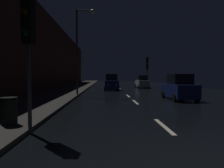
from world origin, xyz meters
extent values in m
cube|color=black|center=(0.00, 24.50, -0.01)|extent=(25.77, 84.00, 0.02)
cube|color=#33302D|center=(-6.69, 24.50, 0.07)|extent=(4.40, 84.00, 0.15)
cube|color=#472319|center=(-9.29, 21.00, 4.68)|extent=(0.80, 63.00, 9.36)
cube|color=beige|center=(0.00, 3.00, 0.01)|extent=(0.16, 2.20, 0.01)
cube|color=beige|center=(0.00, 9.42, 0.01)|extent=(0.16, 2.20, 0.01)
cube|color=beige|center=(0.00, 13.56, 0.01)|extent=(0.16, 2.20, 0.01)
cube|color=beige|center=(0.00, 22.60, 0.01)|extent=(0.16, 2.20, 0.01)
cube|color=beige|center=(0.00, 24.77, 0.01)|extent=(0.16, 2.20, 0.01)
cylinder|color=#38383A|center=(4.39, 25.70, 1.40)|extent=(0.12, 0.12, 2.79)
cube|color=black|center=(4.39, 25.70, 3.74)|extent=(0.36, 0.39, 1.90)
sphere|color=black|center=(4.42, 25.53, 4.38)|extent=(0.22, 0.22, 0.22)
sphere|color=orange|center=(4.42, 25.53, 3.74)|extent=(0.22, 0.22, 0.22)
sphere|color=black|center=(4.42, 25.53, 3.11)|extent=(0.22, 0.22, 0.22)
cylinder|color=#38383A|center=(-4.49, 2.33, 1.40)|extent=(0.12, 0.12, 2.79)
cube|color=black|center=(-4.49, 2.33, 3.74)|extent=(0.35, 0.38, 1.90)
sphere|color=black|center=(-4.51, 2.15, 3.74)|extent=(0.22, 0.22, 0.22)
sphere|color=black|center=(-4.51, 2.15, 3.11)|extent=(0.22, 0.22, 0.22)
cylinder|color=#2D2D30|center=(-4.59, 13.63, 3.83)|extent=(0.16, 0.16, 7.66)
cylinder|color=#2D2D30|center=(-3.89, 13.63, 7.61)|extent=(1.40, 0.10, 0.10)
sphere|color=beige|center=(-3.19, 13.63, 7.51)|extent=(0.44, 0.44, 0.44)
cylinder|color=black|center=(-5.40, 2.89, 0.57)|extent=(0.52, 0.52, 0.85)
cylinder|color=black|center=(-5.40, 2.89, 1.04)|extent=(0.55, 0.55, 0.08)
cube|color=#141E51|center=(-1.25, 21.24, 0.74)|extent=(1.72, 4.01, 1.05)
cube|color=black|center=(-1.25, 21.38, 1.66)|extent=(1.46, 2.00, 0.80)
cylinder|color=black|center=(-0.41, 19.84, 0.31)|extent=(0.21, 0.61, 0.61)
cylinder|color=black|center=(-2.09, 19.84, 0.31)|extent=(0.21, 0.61, 0.61)
cylinder|color=black|center=(-0.41, 22.64, 0.31)|extent=(0.21, 0.61, 0.61)
cylinder|color=black|center=(-2.09, 22.64, 0.31)|extent=(0.21, 0.61, 0.61)
sphere|color=white|center=(-0.78, 19.28, 0.74)|extent=(0.17, 0.17, 0.17)
sphere|color=white|center=(-1.72, 19.28, 0.74)|extent=(0.17, 0.17, 0.17)
sphere|color=red|center=(-0.78, 23.20, 0.74)|extent=(0.17, 0.17, 0.17)
sphere|color=red|center=(-1.72, 23.20, 0.74)|extent=(0.17, 0.17, 0.17)
cube|color=#141E51|center=(3.59, 10.84, 0.70)|extent=(1.63, 3.81, 1.00)
cube|color=black|center=(3.59, 10.70, 1.58)|extent=(1.39, 1.91, 0.76)
cylinder|color=black|center=(2.79, 12.17, 0.29)|extent=(0.20, 0.58, 0.58)
cylinder|color=black|center=(4.39, 12.17, 0.29)|extent=(0.20, 0.58, 0.58)
cylinder|color=black|center=(2.79, 9.50, 0.29)|extent=(0.20, 0.58, 0.58)
cylinder|color=black|center=(4.39, 9.50, 0.29)|extent=(0.20, 0.58, 0.58)
sphere|color=slate|center=(3.14, 12.71, 0.70)|extent=(0.16, 0.16, 0.16)
sphere|color=slate|center=(4.04, 12.71, 0.70)|extent=(0.16, 0.16, 0.16)
sphere|color=red|center=(3.14, 8.97, 0.70)|extent=(0.16, 0.16, 0.16)
sphere|color=red|center=(4.04, 8.97, 0.70)|extent=(0.16, 0.16, 0.16)
cube|color=#A5A8AD|center=(3.59, 25.39, 0.68)|extent=(1.59, 3.70, 0.97)
cube|color=black|center=(3.59, 25.26, 1.54)|extent=(1.35, 1.85, 0.74)
cylinder|color=black|center=(2.81, 26.69, 0.28)|extent=(0.19, 0.56, 0.56)
cylinder|color=black|center=(4.36, 26.69, 0.28)|extent=(0.19, 0.56, 0.56)
cylinder|color=black|center=(2.81, 24.10, 0.28)|extent=(0.19, 0.56, 0.56)
cylinder|color=black|center=(4.36, 24.10, 0.28)|extent=(0.19, 0.56, 0.56)
sphere|color=slate|center=(3.15, 27.21, 0.68)|extent=(0.16, 0.16, 0.16)
sphere|color=slate|center=(4.02, 27.21, 0.68)|extent=(0.16, 0.16, 0.16)
sphere|color=red|center=(3.15, 23.58, 0.68)|extent=(0.16, 0.16, 0.16)
sphere|color=red|center=(4.02, 23.58, 0.68)|extent=(0.16, 0.16, 0.16)
camera|label=1|loc=(-2.13, -3.82, 1.81)|focal=31.06mm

